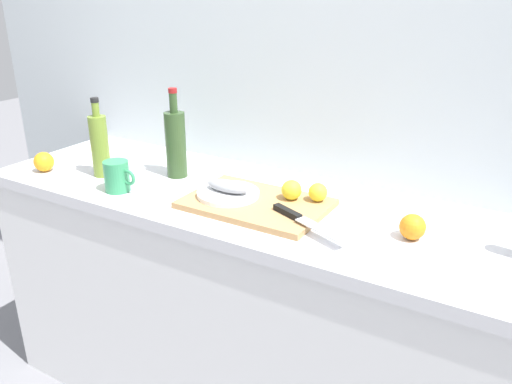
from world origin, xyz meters
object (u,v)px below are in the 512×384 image
(coffee_mug_0, at_px, (117,176))
(lemon_0, at_px, (292,190))
(white_plate, at_px, (228,193))
(olive_oil_bottle, at_px, (100,145))
(chef_knife, at_px, (299,218))
(cutting_board, at_px, (256,204))
(fish_fillet, at_px, (228,186))
(wine_bottle, at_px, (176,143))
(orange_0, at_px, (44,162))

(coffee_mug_0, bearing_deg, lemon_0, 19.03)
(white_plate, height_order, coffee_mug_0, coffee_mug_0)
(olive_oil_bottle, distance_m, coffee_mug_0, 0.19)
(white_plate, distance_m, chef_knife, 0.29)
(cutting_board, height_order, fish_fillet, fish_fillet)
(chef_knife, height_order, coffee_mug_0, coffee_mug_0)
(chef_knife, xyz_separation_m, wine_bottle, (-0.58, 0.16, 0.10))
(fish_fillet, relative_size, wine_bottle, 0.47)
(olive_oil_bottle, bearing_deg, fish_fillet, 3.46)
(chef_knife, height_order, wine_bottle, wine_bottle)
(fish_fillet, distance_m, wine_bottle, 0.32)
(white_plate, relative_size, orange_0, 2.74)
(white_plate, bearing_deg, olive_oil_bottle, -176.54)
(wine_bottle, bearing_deg, chef_knife, -15.46)
(fish_fillet, height_order, wine_bottle, wine_bottle)
(chef_knife, relative_size, olive_oil_bottle, 0.97)
(lemon_0, bearing_deg, fish_fillet, -157.49)
(cutting_board, height_order, wine_bottle, wine_bottle)
(chef_knife, height_order, orange_0, orange_0)
(fish_fillet, bearing_deg, orange_0, -171.59)
(olive_oil_bottle, height_order, coffee_mug_0, olive_oil_bottle)
(olive_oil_bottle, bearing_deg, cutting_board, 3.78)
(lemon_0, relative_size, wine_bottle, 0.20)
(white_plate, relative_size, coffee_mug_0, 1.62)
(chef_knife, distance_m, wine_bottle, 0.61)
(cutting_board, height_order, olive_oil_bottle, olive_oil_bottle)
(white_plate, distance_m, wine_bottle, 0.33)
(coffee_mug_0, bearing_deg, wine_bottle, 70.17)
(coffee_mug_0, bearing_deg, orange_0, 179.44)
(lemon_0, relative_size, olive_oil_bottle, 0.22)
(white_plate, xyz_separation_m, olive_oil_bottle, (-0.53, -0.03, 0.09))
(cutting_board, relative_size, fish_fillet, 2.92)
(white_plate, xyz_separation_m, chef_knife, (0.28, -0.06, 0.00))
(wine_bottle, bearing_deg, fish_fillet, -19.61)
(lemon_0, bearing_deg, coffee_mug_0, -160.97)
(cutting_board, xyz_separation_m, lemon_0, (0.09, 0.07, 0.04))
(coffee_mug_0, bearing_deg, chef_knife, 5.25)
(chef_knife, bearing_deg, olive_oil_bottle, -158.99)
(cutting_board, bearing_deg, orange_0, -171.93)
(cutting_board, relative_size, white_plate, 2.19)
(lemon_0, xyz_separation_m, wine_bottle, (-0.48, 0.03, 0.07))
(orange_0, bearing_deg, chef_knife, 3.11)
(wine_bottle, bearing_deg, lemon_0, -3.07)
(olive_oil_bottle, bearing_deg, coffee_mug_0, -27.37)
(cutting_board, xyz_separation_m, wine_bottle, (-0.39, 0.09, 0.12))
(fish_fillet, relative_size, olive_oil_bottle, 0.53)
(white_plate, height_order, lemon_0, lemon_0)
(white_plate, bearing_deg, fish_fillet, 90.00)
(fish_fillet, height_order, coffee_mug_0, coffee_mug_0)
(lemon_0, bearing_deg, olive_oil_bottle, -171.28)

